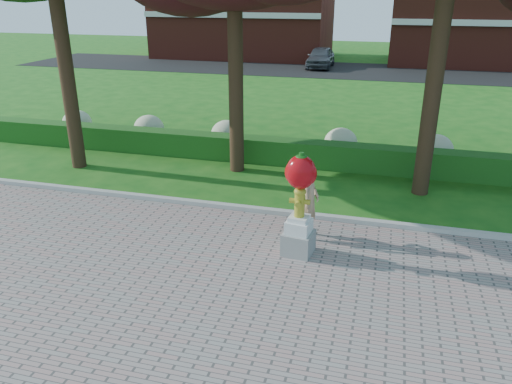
{
  "coord_description": "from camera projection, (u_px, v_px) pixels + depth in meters",
  "views": [
    {
      "loc": [
        2.46,
        -8.17,
        5.27
      ],
      "look_at": [
        -0.03,
        1.0,
        1.41
      ],
      "focal_mm": 35.0,
      "sensor_mm": 36.0,
      "label": 1
    }
  ],
  "objects": [
    {
      "name": "building_right",
      "position": [
        476.0,
        20.0,
        37.14
      ],
      "size": [
        12.0,
        8.0,
        6.4
      ],
      "primitive_type": "cube",
      "color": "maroon",
      "rests_on": "ground"
    },
    {
      "name": "hydrant_sculpture",
      "position": [
        300.0,
        202.0,
        10.25
      ],
      "size": [
        0.68,
        0.68,
        2.25
      ],
      "rotation": [
        0.0,
        0.0,
        -0.13
      ],
      "color": "gray",
      "rests_on": "walkway"
    },
    {
      "name": "street",
      "position": [
        357.0,
        71.0,
        34.92
      ],
      "size": [
        50.0,
        8.0,
        0.02
      ],
      "primitive_type": "cube",
      "color": "black",
      "rests_on": "ground"
    },
    {
      "name": "ground",
      "position": [
        244.0,
        276.0,
        9.89
      ],
      "size": [
        100.0,
        100.0,
        0.0
      ],
      "primitive_type": "plane",
      "color": "#165816",
      "rests_on": "ground"
    },
    {
      "name": "woman",
      "position": [
        310.0,
        203.0,
        11.11
      ],
      "size": [
        0.49,
        0.66,
        1.64
      ],
      "primitive_type": "imported",
      "rotation": [
        0.0,
        0.0,
        1.4
      ],
      "color": "tan",
      "rests_on": "walkway"
    },
    {
      "name": "building_left",
      "position": [
        244.0,
        13.0,
        41.39
      ],
      "size": [
        14.0,
        8.0,
        7.0
      ],
      "primitive_type": "cube",
      "color": "maroon",
      "rests_on": "ground"
    },
    {
      "name": "parked_car",
      "position": [
        321.0,
        57.0,
        36.02
      ],
      "size": [
        1.77,
        4.33,
        1.47
      ],
      "primitive_type": "imported",
      "rotation": [
        0.0,
        0.0,
        0.01
      ],
      "color": "#44474D",
      "rests_on": "street"
    },
    {
      "name": "lawn_hedge",
      "position": [
        306.0,
        153.0,
        15.99
      ],
      "size": [
        24.0,
        0.7,
        0.8
      ],
      "primitive_type": "cube",
      "color": "#1C4C15",
      "rests_on": "ground"
    },
    {
      "name": "curb",
      "position": [
        278.0,
        212.0,
        12.54
      ],
      "size": [
        40.0,
        0.18,
        0.15
      ],
      "primitive_type": "cube",
      "color": "#ADADA5",
      "rests_on": "ground"
    },
    {
      "name": "hydrangea_row",
      "position": [
        328.0,
        142.0,
        16.69
      ],
      "size": [
        20.1,
        1.1,
        0.99
      ],
      "color": "#B5C093",
      "rests_on": "ground"
    }
  ]
}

